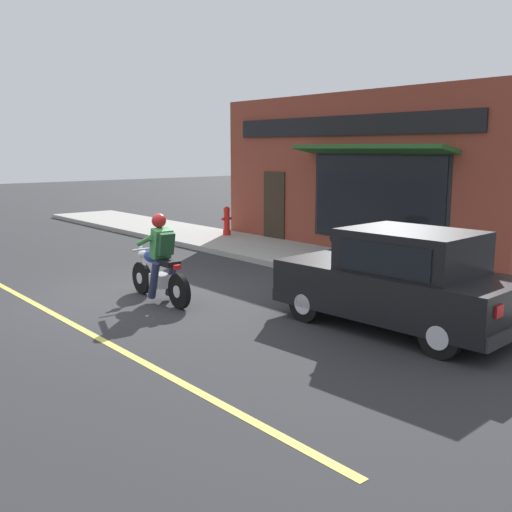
{
  "coord_description": "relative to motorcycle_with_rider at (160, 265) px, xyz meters",
  "views": [
    {
      "loc": [
        -5.47,
        -9.85,
        2.76
      ],
      "look_at": [
        1.02,
        -2.11,
        0.95
      ],
      "focal_mm": 42.0,
      "sensor_mm": 36.0,
      "label": 1
    }
  ],
  "objects": [
    {
      "name": "trash_bin",
      "position": [
        5.61,
        -0.73,
        -0.04
      ],
      "size": [
        0.56,
        0.56,
        0.98
      ],
      "color": "#2D2D33",
      "rests_on": "sidewalk_curb"
    },
    {
      "name": "ground_plane",
      "position": [
        -0.07,
        0.52,
        -0.68
      ],
      "size": [
        80.0,
        80.0,
        0.0
      ],
      "primitive_type": "plane",
      "color": "#2B2B2D"
    },
    {
      "name": "motorcycle_with_rider",
      "position": [
        0.0,
        0.0,
        0.0
      ],
      "size": [
        0.56,
        2.02,
        1.62
      ],
      "color": "black",
      "rests_on": "ground"
    },
    {
      "name": "fire_hydrant",
      "position": [
        5.54,
        5.28,
        -0.11
      ],
      "size": [
        0.36,
        0.24,
        0.88
      ],
      "color": "red",
      "rests_on": "sidewalk_curb"
    },
    {
      "name": "storefront_building",
      "position": [
        6.48,
        1.23,
        1.43
      ],
      "size": [
        1.25,
        9.43,
        4.2
      ],
      "color": "brown",
      "rests_on": "ground"
    },
    {
      "name": "sidewalk_curb",
      "position": [
        4.95,
        3.52,
        -0.61
      ],
      "size": [
        2.6,
        22.0,
        0.14
      ],
      "primitive_type": "cube",
      "color": "#9E9B93",
      "rests_on": "ground"
    },
    {
      "name": "car_hatchback",
      "position": [
        1.91,
        -3.88,
        0.09
      ],
      "size": [
        1.87,
        3.87,
        1.57
      ],
      "color": "black",
      "rests_on": "ground"
    }
  ]
}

